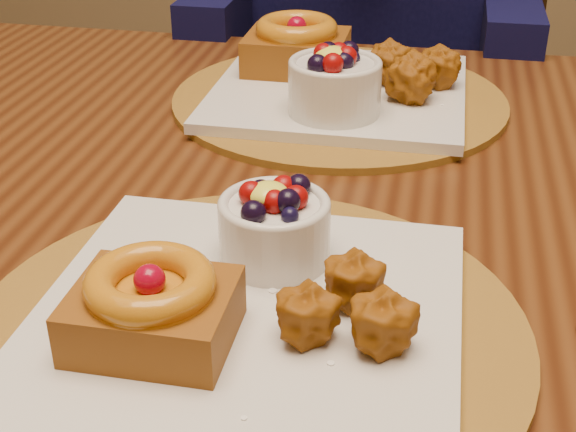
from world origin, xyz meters
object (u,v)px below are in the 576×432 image
object	(u,v)px
dining_table	(304,260)
chair_far	(401,135)
place_setting_near	(245,305)
place_setting_far	(336,81)

from	to	relation	value
dining_table	chair_far	size ratio (longest dim) A/B	1.72
place_setting_near	chair_far	distance (m)	0.96
dining_table	place_setting_near	distance (m)	0.24
place_setting_far	place_setting_near	bearing A→B (deg)	-89.82
place_setting_near	place_setting_far	bearing A→B (deg)	90.18
dining_table	chair_far	distance (m)	0.72
dining_table	place_setting_far	size ratio (longest dim) A/B	4.21
chair_far	dining_table	bearing A→B (deg)	-92.67
dining_table	chair_far	world-z (taller)	chair_far
place_setting_near	place_setting_far	world-z (taller)	place_setting_far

